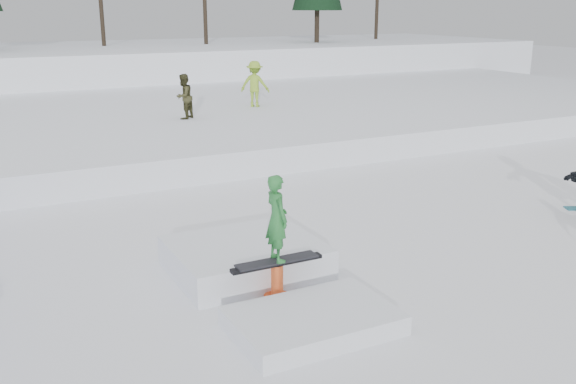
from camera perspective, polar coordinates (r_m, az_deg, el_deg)
name	(u,v)px	position (r m, az deg, el deg)	size (l,w,h in m)	color
ground	(315,285)	(11.21, 2.44, -8.29)	(120.00, 120.00, 0.00)	white
snow_berm	(54,69)	(39.32, -20.07, 10.20)	(60.00, 14.00, 2.40)	white
snow_midrise	(110,121)	(25.71, -15.58, 6.09)	(50.00, 18.00, 0.80)	white
walker_olive	(184,97)	(23.08, -9.25, 8.38)	(0.77, 0.60, 1.58)	#333219
walker_ygreen	(255,84)	(25.65, -2.97, 9.56)	(1.16, 0.66, 1.79)	#89B42E
jib_rail_feature	(262,269)	(11.07, -2.31, -6.89)	(2.60, 4.40, 2.11)	white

